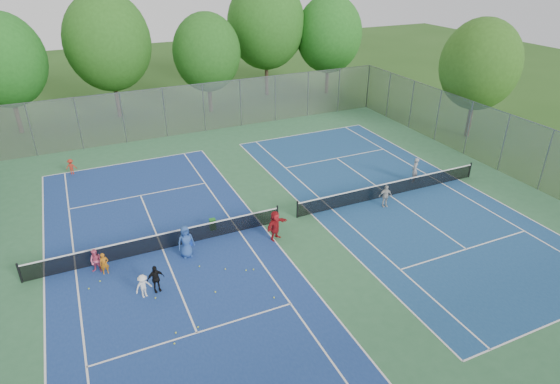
# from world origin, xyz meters

# --- Properties ---
(ground) EXTENTS (120.00, 120.00, 0.00)m
(ground) POSITION_xyz_m (0.00, 0.00, 0.00)
(ground) COLOR #254C17
(ground) RESTS_ON ground
(court_pad) EXTENTS (32.00, 32.00, 0.01)m
(court_pad) POSITION_xyz_m (0.00, 0.00, 0.01)
(court_pad) COLOR #30663E
(court_pad) RESTS_ON ground
(court_left) EXTENTS (10.97, 23.77, 0.01)m
(court_left) POSITION_xyz_m (-7.00, 0.00, 0.02)
(court_left) COLOR navy
(court_left) RESTS_ON court_pad
(court_right) EXTENTS (10.97, 23.77, 0.01)m
(court_right) POSITION_xyz_m (7.00, 0.00, 0.02)
(court_right) COLOR navy
(court_right) RESTS_ON court_pad
(net_left) EXTENTS (12.87, 0.10, 0.91)m
(net_left) POSITION_xyz_m (-7.00, 0.00, 0.46)
(net_left) COLOR black
(net_left) RESTS_ON ground
(net_right) EXTENTS (12.87, 0.10, 0.91)m
(net_right) POSITION_xyz_m (7.00, 0.00, 0.46)
(net_right) COLOR black
(net_right) RESTS_ON ground
(fence_north) EXTENTS (32.00, 0.10, 4.00)m
(fence_north) POSITION_xyz_m (0.00, 16.00, 2.00)
(fence_north) COLOR gray
(fence_north) RESTS_ON ground
(fence_east) EXTENTS (0.10, 32.00, 4.00)m
(fence_east) POSITION_xyz_m (16.00, 0.00, 2.00)
(fence_east) COLOR gray
(fence_east) RESTS_ON ground
(tree_nw) EXTENTS (6.40, 6.40, 9.58)m
(tree_nw) POSITION_xyz_m (-14.00, 22.00, 5.89)
(tree_nw) COLOR #443326
(tree_nw) RESTS_ON ground
(tree_nl) EXTENTS (7.20, 7.20, 10.69)m
(tree_nl) POSITION_xyz_m (-6.00, 23.00, 6.54)
(tree_nl) COLOR #443326
(tree_nl) RESTS_ON ground
(tree_nc) EXTENTS (6.00, 6.00, 8.85)m
(tree_nc) POSITION_xyz_m (2.00, 21.00, 5.39)
(tree_nc) COLOR #443326
(tree_nc) RESTS_ON ground
(tree_nr) EXTENTS (7.60, 7.60, 11.42)m
(tree_nr) POSITION_xyz_m (9.00, 24.00, 7.04)
(tree_nr) COLOR #443326
(tree_nr) RESTS_ON ground
(tree_ne) EXTENTS (6.60, 6.60, 9.77)m
(tree_ne) POSITION_xyz_m (15.00, 22.00, 5.97)
(tree_ne) COLOR #443326
(tree_ne) RESTS_ON ground
(tree_side_e) EXTENTS (6.00, 6.00, 9.20)m
(tree_side_e) POSITION_xyz_m (19.00, 6.00, 5.74)
(tree_side_e) COLOR #443326
(tree_side_e) RESTS_ON ground
(ball_crate) EXTENTS (0.42, 0.42, 0.28)m
(ball_crate) POSITION_xyz_m (-5.65, -0.12, 0.14)
(ball_crate) COLOR #183EB7
(ball_crate) RESTS_ON ground
(ball_hopper) EXTENTS (0.34, 0.34, 0.63)m
(ball_hopper) POSITION_xyz_m (-4.09, 0.80, 0.31)
(ball_hopper) COLOR #248625
(ball_hopper) RESTS_ON ground
(student_a) EXTENTS (0.41, 0.28, 1.11)m
(student_a) POSITION_xyz_m (-9.82, -0.89, 0.55)
(student_a) COLOR #C06912
(student_a) RESTS_ON ground
(student_b) EXTENTS (0.75, 0.70, 1.23)m
(student_b) POSITION_xyz_m (-10.14, -0.60, 0.62)
(student_b) COLOR #E6597F
(student_b) RESTS_ON ground
(student_c) EXTENTS (0.82, 0.61, 1.14)m
(student_c) POSITION_xyz_m (-8.47, -3.31, 0.57)
(student_c) COLOR silver
(student_c) RESTS_ON ground
(student_d) EXTENTS (0.82, 0.43, 1.34)m
(student_d) POSITION_xyz_m (-7.90, -3.15, 0.67)
(student_d) COLOR black
(student_d) RESTS_ON ground
(student_e) EXTENTS (0.89, 0.63, 1.70)m
(student_e) POSITION_xyz_m (-6.00, -1.08, 0.85)
(student_e) COLOR #284D95
(student_e) RESTS_ON ground
(student_f) EXTENTS (1.58, 1.12, 1.64)m
(student_f) POSITION_xyz_m (-1.40, -1.48, 0.82)
(student_f) COLOR #A7171D
(student_f) RESTS_ON ground
(child_far_baseline) EXTENTS (0.78, 0.57, 1.09)m
(child_far_baseline) POSITION_xyz_m (-10.62, 11.52, 0.54)
(child_far_baseline) COLOR #B02B19
(child_far_baseline) RESTS_ON ground
(instructor) EXTENTS (0.72, 0.71, 1.67)m
(instructor) POSITION_xyz_m (9.56, 0.97, 0.84)
(instructor) COLOR gray
(instructor) RESTS_ON ground
(teen_court_b) EXTENTS (0.85, 0.47, 1.37)m
(teen_court_b) POSITION_xyz_m (5.89, -0.95, 0.69)
(teen_court_b) COLOR beige
(teen_court_b) RESTS_ON ground
(tennis_ball_0) EXTENTS (0.07, 0.07, 0.07)m
(tennis_ball_0) POSITION_xyz_m (-3.79, -3.44, 0.03)
(tennis_ball_0) COLOR #CBF338
(tennis_ball_0) RESTS_ON ground
(tennis_ball_1) EXTENTS (0.07, 0.07, 0.07)m
(tennis_ball_1) POSITION_xyz_m (-5.59, -4.35, 0.03)
(tennis_ball_1) COLOR #D0E234
(tennis_ball_1) RESTS_ON ground
(tennis_ball_2) EXTENTS (0.07, 0.07, 0.07)m
(tennis_ball_2) POSITION_xyz_m (-7.77, -6.09, 0.03)
(tennis_ball_2) COLOR yellow
(tennis_ball_2) RESTS_ON ground
(tennis_ball_3) EXTENTS (0.07, 0.07, 0.07)m
(tennis_ball_3) POSITION_xyz_m (-6.88, -6.15, 0.03)
(tennis_ball_3) COLOR #C8E735
(tennis_ball_3) RESTS_ON ground
(tennis_ball_4) EXTENTS (0.07, 0.07, 0.07)m
(tennis_ball_4) POSITION_xyz_m (-3.39, -5.78, 0.03)
(tennis_ball_4) COLOR #C8D832
(tennis_ball_4) RESTS_ON ground
(tennis_ball_5) EXTENTS (0.07, 0.07, 0.07)m
(tennis_ball_5) POSITION_xyz_m (-10.15, -1.44, 0.03)
(tennis_ball_5) COLOR #B4D732
(tennis_ball_5) RESTS_ON ground
(tennis_ball_6) EXTENTS (0.07, 0.07, 0.07)m
(tennis_ball_6) POSITION_xyz_m (-4.65, -2.95, 0.03)
(tennis_ball_6) COLOR yellow
(tennis_ball_6) RESTS_ON ground
(tennis_ball_7) EXTENTS (0.07, 0.07, 0.07)m
(tennis_ball_7) POSITION_xyz_m (-3.45, -3.53, 0.03)
(tennis_ball_7) COLOR #B1CA2F
(tennis_ball_7) RESTS_ON ground
(tennis_ball_8) EXTENTS (0.07, 0.07, 0.07)m
(tennis_ball_8) POSITION_xyz_m (-10.66, -1.78, 0.03)
(tennis_ball_8) COLOR #A8C82E
(tennis_ball_8) RESTS_ON ground
(tennis_ball_9) EXTENTS (0.07, 0.07, 0.07)m
(tennis_ball_9) POSITION_xyz_m (-7.95, -6.62, 0.03)
(tennis_ball_9) COLOR #BED130
(tennis_ball_9) RESTS_ON ground
(tennis_ball_10) EXTENTS (0.07, 0.07, 0.07)m
(tennis_ball_10) POSITION_xyz_m (-8.08, -3.66, 0.03)
(tennis_ball_10) COLOR #BED130
(tennis_ball_10) RESTS_ON ground
(tennis_ball_11) EXTENTS (0.07, 0.07, 0.07)m
(tennis_ball_11) POSITION_xyz_m (-5.71, -2.23, 0.03)
(tennis_ball_11) COLOR #D0E936
(tennis_ball_11) RESTS_ON ground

